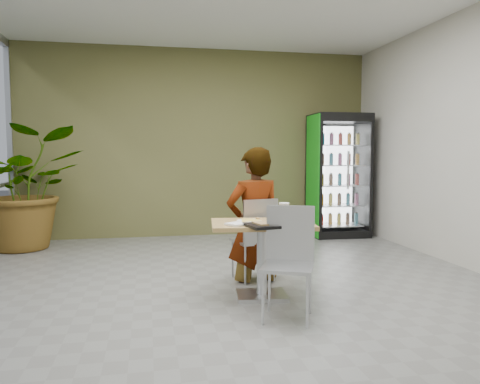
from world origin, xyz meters
name	(u,v)px	position (x,y,z in m)	size (l,w,h in m)	color
ground	(235,294)	(0.00, 0.00, 0.00)	(7.00, 7.00, 0.00)	slate
room_envelope	(235,135)	(0.00, 0.00, 1.60)	(6.00, 7.00, 3.20)	beige
dining_table	(262,244)	(0.24, -0.16, 0.54)	(1.05, 0.79, 0.75)	tan
chair_far	(257,233)	(0.32, 0.42, 0.54)	(0.49, 0.49, 0.93)	#B0B2B5
chair_near	(289,252)	(0.34, -0.71, 0.56)	(0.56, 0.56, 0.96)	#B0B2B5
seated_woman	(254,228)	(0.30, 0.47, 0.59)	(0.66, 0.43, 1.79)	black
pizza_plate	(249,220)	(0.12, -0.09, 0.77)	(0.35, 0.27, 0.03)	white
soda_cup	(284,212)	(0.47, -0.12, 0.84)	(0.10, 0.10, 0.18)	white
napkin_stack	(237,224)	(-0.04, -0.30, 0.76)	(0.17, 0.17, 0.02)	white
cafeteria_tray	(272,225)	(0.26, -0.44, 0.76)	(0.46, 0.33, 0.03)	black
beverage_fridge	(338,175)	(2.37, 3.00, 1.05)	(0.98, 0.77, 2.09)	black
potted_plant	(25,188)	(-2.64, 2.86, 0.91)	(1.64, 1.42, 1.83)	#255E29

